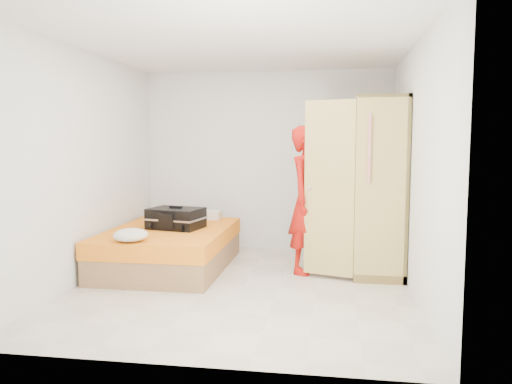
# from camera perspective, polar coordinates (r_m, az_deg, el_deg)

# --- Properties ---
(room) EXTENTS (4.00, 4.02, 2.60)m
(room) POSITION_cam_1_polar(r_m,az_deg,el_deg) (5.37, -1.57, 2.74)
(room) COLOR beige
(room) RESTS_ON ground
(bed) EXTENTS (1.42, 2.02, 0.50)m
(bed) POSITION_cam_1_polar(r_m,az_deg,el_deg) (6.40, -9.81, -6.32)
(bed) COLOR #9B7A46
(bed) RESTS_ON ground
(wardrobe) EXTENTS (1.15, 1.20, 2.10)m
(wardrobe) POSITION_cam_1_polar(r_m,az_deg,el_deg) (6.18, 13.28, 0.19)
(wardrobe) COLOR tan
(wardrobe) RESTS_ON ground
(person) EXTENTS (0.65, 0.76, 1.78)m
(person) POSITION_cam_1_polar(r_m,az_deg,el_deg) (6.04, 5.98, -0.88)
(person) COLOR red
(person) RESTS_ON ground
(suitcase) EXTENTS (0.74, 0.61, 0.28)m
(suitcase) POSITION_cam_1_polar(r_m,az_deg,el_deg) (6.34, -9.15, -2.99)
(suitcase) COLOR black
(suitcase) RESTS_ON bed
(round_cushion) EXTENTS (0.38, 0.38, 0.14)m
(round_cushion) POSITION_cam_1_polar(r_m,az_deg,el_deg) (5.62, -14.13, -4.79)
(round_cushion) COLOR white
(round_cushion) RESTS_ON bed
(pillow) EXTENTS (0.61, 0.34, 0.11)m
(pillow) POSITION_cam_1_polar(r_m,az_deg,el_deg) (7.10, -6.45, -2.60)
(pillow) COLOR white
(pillow) RESTS_ON bed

